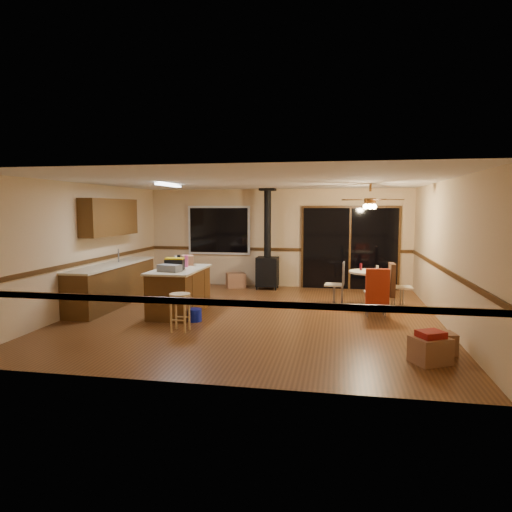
% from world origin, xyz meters
% --- Properties ---
extents(floor, '(7.00, 7.00, 0.00)m').
position_xyz_m(floor, '(0.00, 0.00, 0.00)').
color(floor, brown).
rests_on(floor, ground).
extents(ceiling, '(7.00, 7.00, 0.00)m').
position_xyz_m(ceiling, '(0.00, 0.00, 2.60)').
color(ceiling, silver).
rests_on(ceiling, ground).
extents(wall_back, '(7.00, 0.00, 7.00)m').
position_xyz_m(wall_back, '(0.00, 3.50, 1.30)').
color(wall_back, '#D0B284').
rests_on(wall_back, ground).
extents(wall_front, '(7.00, 0.00, 7.00)m').
position_xyz_m(wall_front, '(0.00, -3.50, 1.30)').
color(wall_front, '#D0B284').
rests_on(wall_front, ground).
extents(wall_left, '(0.00, 7.00, 7.00)m').
position_xyz_m(wall_left, '(-3.50, 0.00, 1.30)').
color(wall_left, '#D0B284').
rests_on(wall_left, ground).
extents(wall_right, '(0.00, 7.00, 7.00)m').
position_xyz_m(wall_right, '(3.50, 0.00, 1.30)').
color(wall_right, '#D0B284').
rests_on(wall_right, ground).
extents(chair_rail, '(7.00, 7.00, 0.08)m').
position_xyz_m(chair_rail, '(0.00, 0.00, 1.00)').
color(chair_rail, '#442911').
rests_on(chair_rail, ground).
extents(window, '(1.72, 0.10, 1.32)m').
position_xyz_m(window, '(-1.60, 3.45, 1.50)').
color(window, black).
rests_on(window, ground).
extents(sliding_door, '(2.52, 0.10, 2.10)m').
position_xyz_m(sliding_door, '(1.90, 3.45, 1.05)').
color(sliding_door, black).
rests_on(sliding_door, ground).
extents(lower_cabinets, '(0.60, 3.00, 0.86)m').
position_xyz_m(lower_cabinets, '(-3.20, 0.50, 0.43)').
color(lower_cabinets, '#503214').
rests_on(lower_cabinets, ground).
extents(countertop, '(0.64, 3.04, 0.04)m').
position_xyz_m(countertop, '(-3.20, 0.50, 0.88)').
color(countertop, beige).
rests_on(countertop, lower_cabinets).
extents(upper_cabinets, '(0.35, 2.00, 0.80)m').
position_xyz_m(upper_cabinets, '(-3.33, 0.70, 1.90)').
color(upper_cabinets, '#503214').
rests_on(upper_cabinets, ground).
extents(kitchen_island, '(0.88, 1.68, 0.90)m').
position_xyz_m(kitchen_island, '(-1.50, 0.00, 0.45)').
color(kitchen_island, '#533214').
rests_on(kitchen_island, ground).
extents(wood_stove, '(0.55, 0.50, 2.52)m').
position_xyz_m(wood_stove, '(-0.20, 3.05, 0.73)').
color(wood_stove, black).
rests_on(wood_stove, ground).
extents(ceiling_fan, '(0.24, 0.24, 0.55)m').
position_xyz_m(ceiling_fan, '(2.24, 1.21, 2.21)').
color(ceiling_fan, brown).
rests_on(ceiling_fan, ceiling).
extents(fluorescent_strip, '(0.10, 1.20, 0.04)m').
position_xyz_m(fluorescent_strip, '(-1.80, 0.30, 2.56)').
color(fluorescent_strip, white).
rests_on(fluorescent_strip, ceiling).
extents(toolbox_grey, '(0.47, 0.33, 0.13)m').
position_xyz_m(toolbox_grey, '(-1.53, -0.43, 0.97)').
color(toolbox_grey, slate).
rests_on(toolbox_grey, kitchen_island).
extents(toolbox_black, '(0.38, 0.22, 0.20)m').
position_xyz_m(toolbox_black, '(-1.54, -0.15, 1.00)').
color(toolbox_black, black).
rests_on(toolbox_black, kitchen_island).
extents(toolbox_yellow_lid, '(0.37, 0.21, 0.03)m').
position_xyz_m(toolbox_yellow_lid, '(-1.54, -0.15, 1.12)').
color(toolbox_yellow_lid, gold).
rests_on(toolbox_yellow_lid, toolbox_black).
extents(box_on_island, '(0.33, 0.37, 0.21)m').
position_xyz_m(box_on_island, '(-1.53, 0.59, 1.00)').
color(box_on_island, brown).
rests_on(box_on_island, kitchen_island).
extents(bottle_dark, '(0.09, 0.09, 0.25)m').
position_xyz_m(bottle_dark, '(-1.59, 0.24, 1.02)').
color(bottle_dark, black).
rests_on(bottle_dark, kitchen_island).
extents(bottle_pink, '(0.09, 0.09, 0.24)m').
position_xyz_m(bottle_pink, '(-1.44, 0.27, 1.02)').
color(bottle_pink, '#D84C8C').
rests_on(bottle_pink, kitchen_island).
extents(bottle_white, '(0.07, 0.07, 0.20)m').
position_xyz_m(bottle_white, '(-1.75, 0.51, 1.00)').
color(bottle_white, white).
rests_on(bottle_white, kitchen_island).
extents(bar_stool, '(0.42, 0.42, 0.65)m').
position_xyz_m(bar_stool, '(-1.03, -1.29, 0.33)').
color(bar_stool, tan).
rests_on(bar_stool, floor).
extents(blue_bucket, '(0.30, 0.30, 0.23)m').
position_xyz_m(blue_bucket, '(-1.01, -0.58, 0.12)').
color(blue_bucket, '#0B19A5').
rests_on(blue_bucket, floor).
extents(dining_table, '(0.80, 0.80, 0.78)m').
position_xyz_m(dining_table, '(2.24, 1.21, 0.53)').
color(dining_table, black).
rests_on(dining_table, ground).
extents(glass_red, '(0.06, 0.06, 0.15)m').
position_xyz_m(glass_red, '(2.09, 1.31, 0.86)').
color(glass_red, '#590C14').
rests_on(glass_red, dining_table).
extents(glass_cream, '(0.07, 0.07, 0.13)m').
position_xyz_m(glass_cream, '(2.42, 1.16, 0.85)').
color(glass_cream, beige).
rests_on(glass_cream, dining_table).
extents(chair_left, '(0.43, 0.43, 0.51)m').
position_xyz_m(chair_left, '(1.64, 1.30, 0.59)').
color(chair_left, tan).
rests_on(chair_left, ground).
extents(chair_near, '(0.46, 0.50, 0.70)m').
position_xyz_m(chair_near, '(2.36, 0.32, 0.60)').
color(chair_near, tan).
rests_on(chair_near, ground).
extents(chair_right, '(0.47, 0.44, 0.70)m').
position_xyz_m(chair_right, '(2.75, 1.25, 0.60)').
color(chair_right, tan).
rests_on(chair_right, ground).
extents(box_under_window, '(0.59, 0.54, 0.38)m').
position_xyz_m(box_under_window, '(-1.06, 3.10, 0.19)').
color(box_under_window, brown).
rests_on(box_under_window, floor).
extents(box_corner_a, '(0.60, 0.57, 0.36)m').
position_xyz_m(box_corner_a, '(2.87, -2.22, 0.18)').
color(box_corner_a, brown).
rests_on(box_corner_a, floor).
extents(box_corner_b, '(0.43, 0.39, 0.31)m').
position_xyz_m(box_corner_b, '(3.10, -1.76, 0.15)').
color(box_corner_b, brown).
rests_on(box_corner_b, floor).
extents(box_small_red, '(0.42, 0.40, 0.09)m').
position_xyz_m(box_small_red, '(2.87, -2.22, 0.40)').
color(box_small_red, maroon).
rests_on(box_small_red, box_corner_a).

